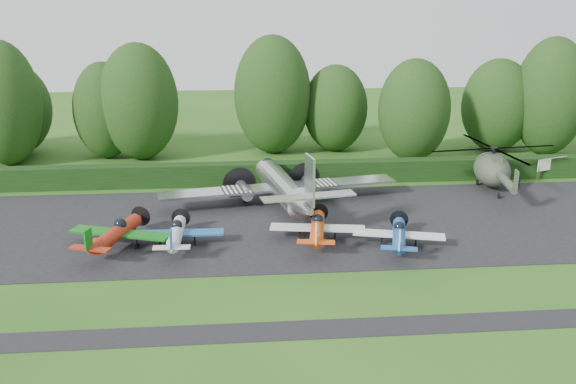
{
  "coord_description": "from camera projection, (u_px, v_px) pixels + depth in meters",
  "views": [
    {
      "loc": [
        -2.05,
        -35.79,
        17.08
      ],
      "look_at": [
        1.98,
        10.31,
        2.5
      ],
      "focal_mm": 40.0,
      "sensor_mm": 36.0,
      "label": 1
    }
  ],
  "objects": [
    {
      "name": "apron",
      "position": [
        263.0,
        225.0,
        48.81
      ],
      "size": [
        70.0,
        18.0,
        0.01
      ],
      "primitive_type": "cube",
      "color": "black",
      "rests_on": "ground"
    },
    {
      "name": "hedgerow",
      "position": [
        257.0,
        184.0,
        59.26
      ],
      "size": [
        90.0,
        1.6,
        2.0
      ],
      "primitive_type": "cube",
      "color": "black",
      "rests_on": "ground"
    },
    {
      "name": "tree_3",
      "position": [
        335.0,
        108.0,
        70.23
      ],
      "size": [
        7.03,
        7.03,
        9.51
      ],
      "color": "black",
      "rests_on": "ground"
    },
    {
      "name": "sign_board",
      "position": [
        552.0,
        165.0,
        60.53
      ],
      "size": [
        3.57,
        0.13,
        2.01
      ],
      "rotation": [
        0.0,
        0.0,
        -0.35
      ],
      "color": "#3F3326",
      "rests_on": "ground"
    },
    {
      "name": "tree_1",
      "position": [
        4.0,
        104.0,
        63.93
      ],
      "size": [
        7.29,
        7.29,
        12.59
      ],
      "color": "black",
      "rests_on": "ground"
    },
    {
      "name": "light_plane_white",
      "position": [
        176.0,
        233.0,
        44.34
      ],
      "size": [
        6.47,
        6.81,
        2.49
      ],
      "rotation": [
        0.0,
        0.0,
        0.02
      ],
      "color": "silver",
      "rests_on": "ground"
    },
    {
      "name": "tree_5",
      "position": [
        551.0,
        97.0,
        68.04
      ],
      "size": [
        7.66,
        7.66,
        12.6
      ],
      "color": "black",
      "rests_on": "ground"
    },
    {
      "name": "transport_plane",
      "position": [
        283.0,
        187.0,
        52.09
      ],
      "size": [
        19.97,
        15.31,
        6.4
      ],
      "rotation": [
        0.0,
        0.0,
        -0.18
      ],
      "color": "silver",
      "rests_on": "ground"
    },
    {
      "name": "tree_10",
      "position": [
        414.0,
        110.0,
        65.92
      ],
      "size": [
        7.41,
        7.41,
        10.59
      ],
      "color": "black",
      "rests_on": "ground"
    },
    {
      "name": "helicopter",
      "position": [
        492.0,
        167.0,
        57.3
      ],
      "size": [
        11.74,
        13.75,
        3.78
      ],
      "rotation": [
        0.0,
        0.0,
        0.15
      ],
      "color": "#363F30",
      "rests_on": "ground"
    },
    {
      "name": "tree_2",
      "position": [
        497.0,
        105.0,
        70.0
      ],
      "size": [
        7.74,
        7.74,
        10.17
      ],
      "color": "black",
      "rests_on": "ground"
    },
    {
      "name": "light_plane_red",
      "position": [
        117.0,
        233.0,
        44.04
      ],
      "size": [
        7.2,
        7.57,
        2.77
      ],
      "rotation": [
        0.0,
        0.0,
        0.33
      ],
      "color": "#99210E",
      "rests_on": "ground"
    },
    {
      "name": "light_plane_blue",
      "position": [
        399.0,
        235.0,
        44.16
      ],
      "size": [
        6.31,
        6.63,
        2.42
      ],
      "rotation": [
        0.0,
        0.0,
        0.25
      ],
      "color": "#194E9A",
      "rests_on": "ground"
    },
    {
      "name": "tree_6",
      "position": [
        105.0,
        111.0,
        67.07
      ],
      "size": [
        6.48,
        6.48,
        10.16
      ],
      "color": "black",
      "rests_on": "ground"
    },
    {
      "name": "taxiway_verge",
      "position": [
        278.0,
        331.0,
        33.61
      ],
      "size": [
        70.0,
        2.0,
        0.0
      ],
      "primitive_type": "cube",
      "color": "black",
      "rests_on": "ground"
    },
    {
      "name": "ground",
      "position": [
        271.0,
        282.0,
        39.31
      ],
      "size": [
        160.0,
        160.0,
        0.0
      ],
      "primitive_type": "plane",
      "color": "#235317",
      "rests_on": "ground"
    },
    {
      "name": "tree_8",
      "position": [
        273.0,
        95.0,
        68.83
      ],
      "size": [
        8.28,
        8.28,
        12.72
      ],
      "color": "black",
      "rests_on": "ground"
    },
    {
      "name": "tree_11",
      "position": [
        11.0,
        109.0,
        68.29
      ],
      "size": [
        8.32,
        8.32,
        10.08
      ],
      "color": "black",
      "rests_on": "ground"
    },
    {
      "name": "light_plane_orange",
      "position": [
        317.0,
        228.0,
        45.22
      ],
      "size": [
        6.74,
        7.09,
        2.59
      ],
      "rotation": [
        0.0,
        0.0,
        0.16
      ],
      "color": "#DD460D",
      "rests_on": "ground"
    },
    {
      "name": "tree_4",
      "position": [
        139.0,
        102.0,
        66.34
      ],
      "size": [
        8.15,
        8.15,
        12.13
      ],
      "color": "black",
      "rests_on": "ground"
    }
  ]
}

